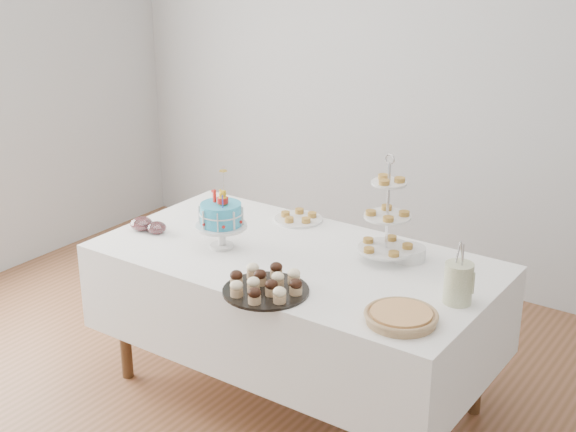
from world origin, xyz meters
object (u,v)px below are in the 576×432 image
Objects in this scene: pastry_plate at (298,217)px; utensil_pitcher at (459,282)px; jam_bowl_b at (142,224)px; birthday_cake at (221,227)px; table at (295,298)px; tiered_stand at (387,217)px; pie at (401,316)px; jam_bowl_a at (156,228)px; plate_stack at (409,253)px; cupcake_tray at (266,283)px.

utensil_pitcher is at bearing -21.01° from pastry_plate.
pastry_plate is at bearing 154.69° from utensil_pitcher.
jam_bowl_b is 0.43× the size of utensil_pitcher.
birthday_cake is at bearing 6.59° from jam_bowl_b.
utensil_pitcher reaches higher than pastry_plate.
table is 16.52× the size of jam_bowl_b.
jam_bowl_b is (-1.22, -0.38, -0.19)m from tiered_stand.
jam_bowl_a reaches higher than pie.
tiered_stand is 0.69m from pastry_plate.
utensil_pitcher is (1.59, 0.15, 0.07)m from jam_bowl_a.
birthday_cake is 3.34× the size of jam_bowl_b.
tiered_stand reaches higher than plate_stack.
pie is 1.16× the size of pastry_plate.
cupcake_tray is 0.72× the size of tiered_stand.
jam_bowl_a is 0.09m from jam_bowl_b.
pie reaches higher than table.
birthday_cake is at bearing -101.00° from pastry_plate.
jam_bowl_a is at bearing -167.63° from table.
birthday_cake is 1.20m from utensil_pitcher.
pie is at bearing 4.46° from birthday_cake.
birthday_cake is 1.50× the size of pastry_plate.
cupcake_tray is at bearing -65.10° from pastry_plate.
pie is (0.73, -0.31, 0.25)m from table.
jam_bowl_b is at bearing -168.12° from table.
table is 3.68× the size of tiered_stand.
pie is 1.21m from pastry_plate.
cupcake_tray is at bearing -15.20° from jam_bowl_a.
cupcake_tray is 1.46× the size of pastry_plate.
jam_bowl_a is at bearing -160.44° from plate_stack.
cupcake_tray is at bearing -13.08° from jam_bowl_b.
pastry_plate reaches higher than table.
tiered_stand is at bearing -17.46° from pastry_plate.
jam_bowl_a is (-1.13, -0.37, -0.19)m from tiered_stand.
tiered_stand is (0.26, 0.60, 0.18)m from cupcake_tray.
cupcake_tray is (0.47, -0.28, -0.06)m from birthday_cake.
utensil_pitcher reaches higher than cupcake_tray.
utensil_pitcher is (1.19, 0.10, -0.01)m from birthday_cake.
cupcake_tray is 0.75m from plate_stack.
tiered_stand is 1.29m from jam_bowl_b.
jam_bowl_b reaches higher than pastry_plate.
birthday_cake is 1.03× the size of cupcake_tray.
plate_stack is (0.35, 0.67, -0.01)m from cupcake_tray.
cupcake_tray is at bearing -117.46° from plate_stack.
birthday_cake is at bearing 6.31° from jam_bowl_a.
pie is at bearing -55.98° from tiered_stand.
table is 0.90m from utensil_pitcher.
jam_bowl_a is at bearing -179.08° from utensil_pitcher.
pastry_plate is at bearing 162.54° from tiered_stand.
pie is (1.08, -0.19, -0.08)m from birthday_cake.
pie is at bearing -65.88° from plate_stack.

